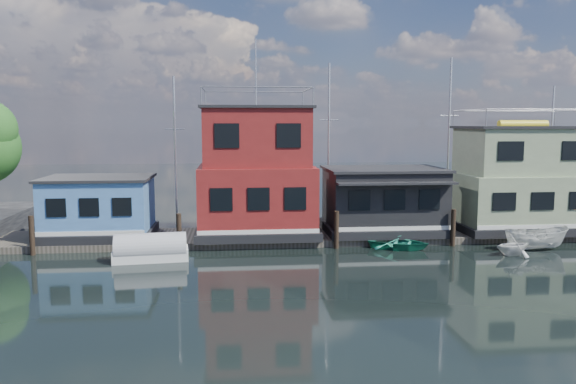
{
  "coord_description": "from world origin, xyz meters",
  "views": [
    {
      "loc": [
        -9.89,
        -22.35,
        7.25
      ],
      "look_at": [
        -6.55,
        12.0,
        3.0
      ],
      "focal_mm": 35.0,
      "sensor_mm": 36.0,
      "label": 1
    }
  ],
  "objects": [
    {
      "name": "ground",
      "position": [
        0.0,
        0.0,
        0.0
      ],
      "size": [
        160.0,
        160.0,
        0.0
      ],
      "primitive_type": "plane",
      "color": "black",
      "rests_on": "ground"
    },
    {
      "name": "dock",
      "position": [
        0.0,
        12.0,
        0.2
      ],
      "size": [
        48.0,
        5.0,
        0.4
      ],
      "primitive_type": "cube",
      "color": "#595147",
      "rests_on": "ground"
    },
    {
      "name": "houseboat_blue",
      "position": [
        -18.0,
        12.0,
        2.21
      ],
      "size": [
        6.4,
        4.9,
        3.66
      ],
      "color": "black",
      "rests_on": "dock"
    },
    {
      "name": "houseboat_red",
      "position": [
        -8.5,
        12.0,
        4.1
      ],
      "size": [
        7.4,
        5.9,
        11.86
      ],
      "color": "black",
      "rests_on": "dock"
    },
    {
      "name": "houseboat_dark",
      "position": [
        -0.5,
        11.98,
        2.42
      ],
      "size": [
        7.4,
        6.1,
        4.06
      ],
      "color": "black",
      "rests_on": "dock"
    },
    {
      "name": "houseboat_green",
      "position": [
        8.5,
        12.0,
        3.55
      ],
      "size": [
        8.4,
        5.9,
        7.03
      ],
      "color": "black",
      "rests_on": "dock"
    },
    {
      "name": "pilings",
      "position": [
        -0.33,
        9.2,
        1.1
      ],
      "size": [
        42.28,
        0.28,
        2.2
      ],
      "color": "#2D2116",
      "rests_on": "ground"
    },
    {
      "name": "background_masts",
      "position": [
        4.76,
        18.0,
        5.55
      ],
      "size": [
        36.4,
        0.16,
        12.0
      ],
      "color": "silver",
      "rests_on": "ground"
    },
    {
      "name": "dinghy_white",
      "position": [
        5.38,
        6.59,
        0.59
      ],
      "size": [
        2.69,
        2.48,
        1.18
      ],
      "primitive_type": "imported",
      "rotation": [
        0.0,
        0.0,
        1.85
      ],
      "color": "silver",
      "rests_on": "ground"
    },
    {
      "name": "motorboat",
      "position": [
        7.3,
        7.61,
        0.71
      ],
      "size": [
        3.77,
        1.62,
        1.42
      ],
      "primitive_type": "imported",
      "rotation": [
        0.0,
        0.0,
        1.51
      ],
      "color": "silver",
      "rests_on": "ground"
    },
    {
      "name": "tarp_runabout",
      "position": [
        -14.32,
        7.32,
        0.59
      ],
      "size": [
        4.02,
        1.95,
        1.57
      ],
      "rotation": [
        0.0,
        0.0,
        0.1
      ],
      "color": "silver",
      "rests_on": "ground"
    },
    {
      "name": "dinghy_teal",
      "position": [
        -0.41,
        8.75,
        0.36
      ],
      "size": [
        4.17,
        3.72,
        0.71
      ],
      "primitive_type": "imported",
      "rotation": [
        0.0,
        0.0,
        1.11
      ],
      "color": "#24856D",
      "rests_on": "ground"
    }
  ]
}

